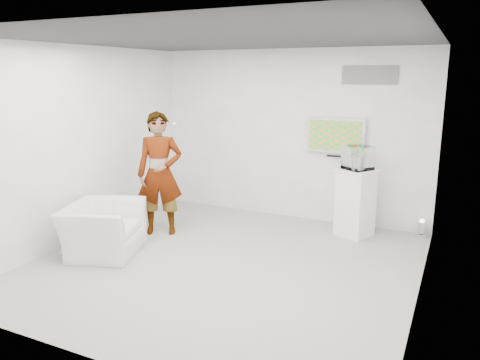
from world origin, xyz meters
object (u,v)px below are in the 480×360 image
(tv, at_px, (336,135))
(person, at_px, (160,174))
(armchair, at_px, (103,229))
(floor_uplight, at_px, (421,228))
(pedestal, at_px, (355,203))

(tv, height_order, person, person)
(person, distance_m, armchair, 1.31)
(armchair, bearing_deg, person, -31.23)
(armchair, height_order, floor_uplight, armchair)
(tv, bearing_deg, pedestal, -44.58)
(person, xyz_separation_m, floor_uplight, (3.90, 1.63, -0.86))
(tv, bearing_deg, person, -144.13)
(person, distance_m, pedestal, 3.19)
(person, relative_size, floor_uplight, 7.07)
(tv, distance_m, armchair, 4.08)
(person, height_order, pedestal, person)
(tv, relative_size, floor_uplight, 3.55)
(person, xyz_separation_m, pedestal, (2.90, 1.25, -0.45))
(armchair, relative_size, pedestal, 1.03)
(tv, xyz_separation_m, armchair, (-2.65, -2.86, -1.18))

